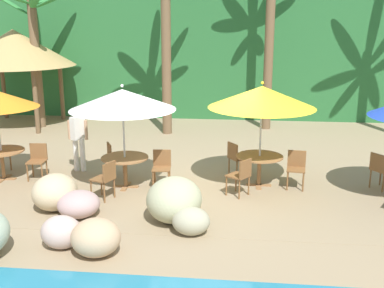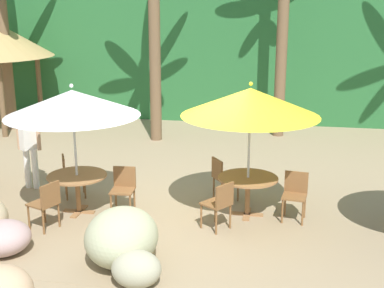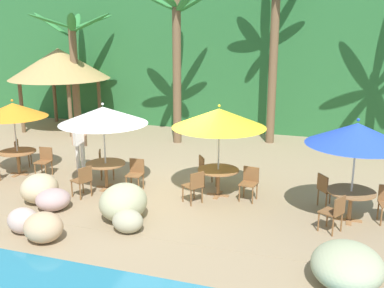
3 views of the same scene
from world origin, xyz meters
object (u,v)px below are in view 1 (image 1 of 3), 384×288
at_px(dining_table_yellow, 259,161).
at_px(dining_table_white, 125,162).
at_px(palm_tree_second, 166,16).
at_px(chair_white_inland, 114,157).
at_px(chair_yellow_seaward, 296,166).
at_px(waiter_in_white, 78,134).
at_px(dining_table_orange, 2,155).
at_px(umbrella_white, 123,99).
at_px(chair_blue_inland, 380,168).
at_px(chair_orange_seaward, 38,159).
at_px(chair_white_seaward, 162,166).
at_px(umbrella_yellow, 262,97).
at_px(chair_yellow_left, 241,174).
at_px(palm_tree_nearest, 34,31).
at_px(chair_white_left, 106,177).
at_px(chair_yellow_inland, 236,157).
at_px(palapa_hut, 14,48).
at_px(palm_tree_third, 270,8).

bearing_deg(dining_table_yellow, dining_table_white, -171.96).
bearing_deg(palm_tree_second, chair_white_inland, -97.23).
xyz_separation_m(chair_yellow_seaward, waiter_in_white, (-5.46, 0.65, 0.47)).
height_order(dining_table_orange, chair_white_inland, chair_white_inland).
bearing_deg(dining_table_yellow, chair_yellow_seaward, -1.14).
distance_m(umbrella_white, chair_blue_inland, 6.12).
height_order(chair_orange_seaward, waiter_in_white, waiter_in_white).
distance_m(chair_white_seaward, umbrella_yellow, 2.81).
relative_size(dining_table_orange, dining_table_yellow, 1.00).
xyz_separation_m(dining_table_orange, umbrella_white, (3.14, -0.23, 1.48)).
bearing_deg(chair_yellow_left, chair_orange_seaward, 172.12).
xyz_separation_m(dining_table_orange, palm_tree_nearest, (-1.49, 5.75, 2.83)).
xyz_separation_m(umbrella_yellow, palm_tree_second, (-2.98, 5.01, 1.80)).
bearing_deg(chair_yellow_seaward, umbrella_yellow, 178.86).
relative_size(chair_orange_seaward, umbrella_white, 0.36).
bearing_deg(chair_yellow_left, umbrella_white, 173.58).
bearing_deg(umbrella_white, palm_tree_second, 88.55).
distance_m(dining_table_orange, chair_white_seaward, 3.98).
distance_m(dining_table_orange, chair_white_left, 3.10).
relative_size(dining_table_orange, chair_yellow_inland, 1.26).
relative_size(palm_tree_nearest, palm_tree_second, 0.87).
bearing_deg(chair_orange_seaward, chair_white_seaward, -4.29).
bearing_deg(umbrella_white, dining_table_yellow, 8.04).
bearing_deg(chair_yellow_left, chair_yellow_inland, 95.63).
xyz_separation_m(chair_white_inland, palm_tree_nearest, (-4.17, 5.26, 2.93)).
bearing_deg(palapa_hut, chair_white_left, -52.83).
distance_m(chair_white_inland, chair_yellow_inland, 3.05).
height_order(dining_table_white, chair_blue_inland, chair_blue_inland).
bearing_deg(palm_tree_nearest, umbrella_yellow, -35.54).
bearing_deg(palapa_hut, chair_white_inland, -47.08).
relative_size(umbrella_white, chair_yellow_inland, 2.80).
bearing_deg(dining_table_white, chair_white_inland, 122.79).
xyz_separation_m(chair_blue_inland, palm_tree_third, (-2.35, 6.11, 3.69)).
distance_m(dining_table_orange, chair_blue_inland, 9.04).
bearing_deg(palapa_hut, dining_table_white, -48.12).
relative_size(chair_yellow_seaward, chair_blue_inland, 1.00).
bearing_deg(chair_orange_seaward, chair_blue_inland, 0.65).
bearing_deg(dining_table_yellow, waiter_in_white, 172.14).
distance_m(chair_blue_inland, palm_tree_nearest, 12.23).
height_order(chair_white_seaward, chair_blue_inland, same).
distance_m(umbrella_yellow, waiter_in_white, 4.79).
distance_m(palapa_hut, waiter_in_white, 6.74).
bearing_deg(palm_tree_nearest, chair_yellow_inland, -34.19).
distance_m(palm_tree_third, waiter_in_white, 8.12).
xyz_separation_m(dining_table_orange, chair_yellow_inland, (5.71, 0.86, -0.10)).
xyz_separation_m(dining_table_orange, dining_table_white, (3.14, -0.23, 0.00)).
relative_size(palapa_hut, waiter_in_white, 2.52).
height_order(dining_table_white, chair_yellow_seaward, chair_yellow_seaward).
bearing_deg(chair_orange_seaward, umbrella_yellow, 0.55).
relative_size(dining_table_orange, chair_yellow_seaward, 1.26).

